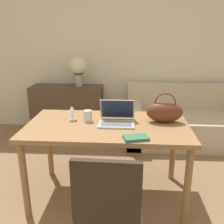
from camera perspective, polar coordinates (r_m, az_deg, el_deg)
wall_back at (r=4.14m, az=0.95°, el=14.44°), size 10.00×0.06×2.70m
dining_table at (r=2.36m, az=-1.03°, el=-4.79°), size 1.51×0.83×0.77m
chair at (r=1.75m, az=-0.77°, el=-20.66°), size 0.45×0.45×0.90m
couch at (r=3.98m, az=17.72°, el=-2.34°), size 1.95×0.91×0.82m
sideboard at (r=4.10m, az=-10.07°, el=0.48°), size 1.13×0.40×0.78m
laptop at (r=2.35m, az=1.11°, el=-1.13°), size 0.33×0.29×0.21m
drinking_glass at (r=2.39m, az=-5.54°, el=-0.90°), size 0.08×0.08×0.11m
wine_glass at (r=2.43m, az=-9.13°, el=0.42°), size 0.08×0.08×0.15m
handbag at (r=2.40m, az=11.94°, el=0.08°), size 0.34×0.16×0.29m
flower_vase at (r=3.93m, az=-7.73°, el=9.93°), size 0.27×0.27×0.45m
book at (r=2.01m, az=5.49°, el=-5.90°), size 0.22×0.17×0.02m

